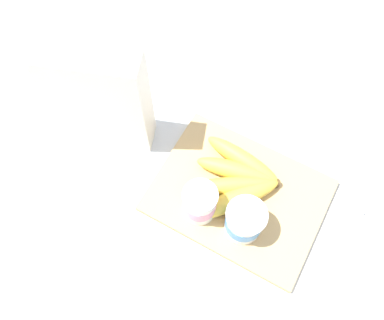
# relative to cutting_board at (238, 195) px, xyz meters

# --- Properties ---
(ground_plane) EXTENTS (2.40, 2.40, 0.00)m
(ground_plane) POSITION_rel_cutting_board_xyz_m (0.00, 0.00, -0.01)
(ground_plane) COLOR silver
(cutting_board) EXTENTS (0.33, 0.25, 0.02)m
(cutting_board) POSITION_rel_cutting_board_xyz_m (0.00, 0.00, 0.00)
(cutting_board) COLOR tan
(cutting_board) RESTS_ON ground_plane
(cereal_box) EXTENTS (0.20, 0.12, 0.26)m
(cereal_box) POSITION_rel_cutting_board_xyz_m (0.31, -0.00, 0.12)
(cereal_box) COLOR white
(cereal_box) RESTS_ON ground_plane
(yogurt_cup_front) EXTENTS (0.08, 0.08, 0.08)m
(yogurt_cup_front) POSITION_rel_cutting_board_xyz_m (-0.04, 0.06, 0.05)
(yogurt_cup_front) COLOR white
(yogurt_cup_front) RESTS_ON cutting_board
(yogurt_cup_back) EXTENTS (0.07, 0.07, 0.09)m
(yogurt_cup_back) POSITION_rel_cutting_board_xyz_m (0.05, 0.07, 0.05)
(yogurt_cup_back) COLOR white
(yogurt_cup_back) RESTS_ON cutting_board
(banana_bunch) EXTENTS (0.18, 0.20, 0.04)m
(banana_bunch) POSITION_rel_cutting_board_xyz_m (0.02, -0.02, 0.03)
(banana_bunch) COLOR yellow
(banana_bunch) RESTS_ON cutting_board
(spoon) EXTENTS (0.10, 0.11, 0.01)m
(spoon) POSITION_rel_cutting_board_xyz_m (-0.24, -0.08, -0.00)
(spoon) COLOR silver
(spoon) RESTS_ON ground_plane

